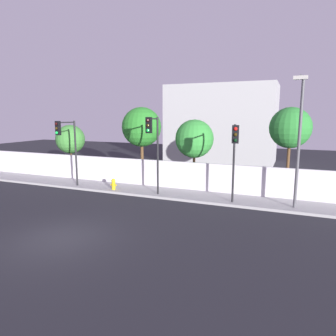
# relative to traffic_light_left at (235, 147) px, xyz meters

# --- Properties ---
(ground_plane) EXTENTS (80.00, 80.00, 0.00)m
(ground_plane) POSITION_rel_traffic_light_left_xyz_m (-5.71, -6.71, -3.35)
(ground_plane) COLOR #25252B
(sidewalk) EXTENTS (36.00, 2.40, 0.15)m
(sidewalk) POSITION_rel_traffic_light_left_xyz_m (-5.71, 1.49, -3.27)
(sidewalk) COLOR #A1A1A1
(sidewalk) RESTS_ON ground
(perimeter_wall) EXTENTS (36.00, 0.18, 1.80)m
(perimeter_wall) POSITION_rel_traffic_light_left_xyz_m (-5.71, 2.78, -2.30)
(perimeter_wall) COLOR silver
(perimeter_wall) RESTS_ON sidewalk
(traffic_light_left) EXTENTS (0.55, 1.75, 4.34)m
(traffic_light_left) POSITION_rel_traffic_light_left_xyz_m (0.00, 0.00, 0.00)
(traffic_light_left) COLOR black
(traffic_light_left) RESTS_ON sidewalk
(traffic_light_center) EXTENTS (0.34, 1.40, 4.72)m
(traffic_light_center) POSITION_rel_traffic_light_left_xyz_m (-4.78, 0.22, 0.24)
(traffic_light_center) COLOR black
(traffic_light_center) RESTS_ON sidewalk
(traffic_light_right) EXTENTS (0.49, 1.56, 4.46)m
(traffic_light_right) POSITION_rel_traffic_light_left_xyz_m (-11.06, 0.12, 0.07)
(traffic_light_right) COLOR black
(traffic_light_right) RESTS_ON sidewalk
(street_lamp_curbside) EXTENTS (0.62, 1.92, 6.61)m
(street_lamp_curbside) POSITION_rel_traffic_light_left_xyz_m (3.05, 0.78, 0.72)
(street_lamp_curbside) COLOR #4C4C51
(street_lamp_curbside) RESTS_ON sidewalk
(fire_hydrant) EXTENTS (0.44, 0.26, 0.73)m
(fire_hydrant) POSITION_rel_traffic_light_left_xyz_m (-7.93, 0.77, -2.81)
(fire_hydrant) COLOR gold
(fire_hydrant) RESTS_ON sidewalk
(roadside_tree_leftmost) EXTENTS (2.32, 2.32, 4.21)m
(roadside_tree_leftmost) POSITION_rel_traffic_light_left_xyz_m (-13.96, 3.95, -0.30)
(roadside_tree_leftmost) COLOR brown
(roadside_tree_leftmost) RESTS_ON ground
(roadside_tree_midleft) EXTENTS (2.85, 2.85, 5.56)m
(roadside_tree_midleft) POSITION_rel_traffic_light_left_xyz_m (-7.45, 3.95, 0.77)
(roadside_tree_midleft) COLOR brown
(roadside_tree_midleft) RESTS_ON ground
(roadside_tree_midright) EXTENTS (2.61, 2.61, 4.69)m
(roadside_tree_midright) POSITION_rel_traffic_light_left_xyz_m (-3.44, 3.95, 0.04)
(roadside_tree_midright) COLOR brown
(roadside_tree_midright) RESTS_ON ground
(roadside_tree_rightmost) EXTENTS (2.47, 2.47, 5.46)m
(roadside_tree_rightmost) POSITION_rel_traffic_light_left_xyz_m (2.58, 3.95, 0.86)
(roadside_tree_rightmost) COLOR brown
(roadside_tree_rightmost) RESTS_ON ground
(low_building_distant) EXTENTS (11.14, 6.00, 8.09)m
(low_building_distant) POSITION_rel_traffic_light_left_xyz_m (-4.48, 16.78, 0.70)
(low_building_distant) COLOR #AFAFAF
(low_building_distant) RESTS_ON ground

